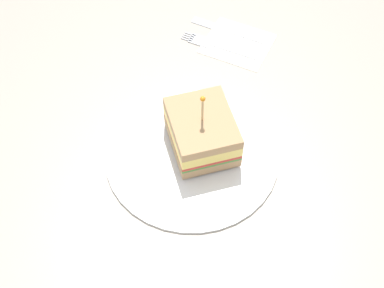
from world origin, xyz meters
TOP-DOWN VIEW (x-y plane):
  - ground_plane at (0.00, 0.00)cm, footprint 94.25×94.25cm
  - plate at (0.00, 0.00)cm, footprint 24.25×24.25cm
  - sandwich_half_center at (-1.09, 1.74)cm, footprint 10.29×8.49cm
  - napkin at (-19.43, 13.65)cm, footprint 14.10×14.18cm
  - fork at (-20.60, 9.25)cm, footprint 9.47×10.57cm
  - knife at (-23.30, 12.46)cm, footprint 9.63×10.23cm

SIDE VIEW (x-z plane):
  - ground_plane at x=0.00cm, z-range -2.00..0.00cm
  - napkin at x=-19.43cm, z-range 0.00..0.15cm
  - fork at x=-20.60cm, z-range 0.00..0.35cm
  - knife at x=-23.30cm, z-range 0.00..0.35cm
  - plate at x=0.00cm, z-range 0.00..0.84cm
  - sandwich_half_center at x=-1.09cm, z-range -1.38..8.60cm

